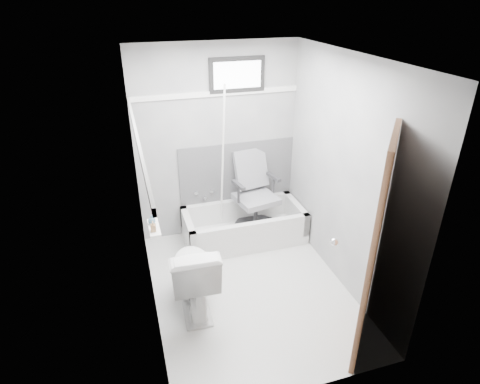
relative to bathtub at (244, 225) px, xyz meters
name	(u,v)px	position (x,y,z in m)	size (l,w,h in m)	color
floor	(249,288)	(-0.23, -0.93, -0.21)	(2.60, 2.60, 0.00)	white
ceiling	(253,57)	(-0.23, -0.93, 2.19)	(2.60, 2.60, 0.00)	silver
wall_back	(217,144)	(-0.23, 0.37, 0.99)	(2.00, 0.02, 2.40)	slate
wall_front	(312,272)	(-0.23, -2.23, 0.99)	(2.00, 0.02, 2.40)	slate
wall_left	(144,204)	(-1.23, -0.93, 0.99)	(0.02, 2.60, 2.40)	slate
wall_right	(344,176)	(0.77, -0.93, 0.99)	(0.02, 2.60, 2.40)	slate
bathtub	(244,225)	(0.00, 0.00, 0.00)	(1.50, 0.70, 0.42)	silver
office_chair	(256,193)	(0.17, 0.05, 0.40)	(0.57, 0.57, 0.99)	slate
toilet	(193,274)	(-0.85, -1.03, 0.19)	(0.46, 0.82, 0.81)	white
door	(425,267)	(0.75, -2.21, 0.79)	(0.78, 0.78, 2.00)	brown
window	(237,75)	(0.02, 0.36, 1.81)	(0.66, 0.04, 0.40)	black
backerboard	(237,172)	(0.02, 0.36, 0.59)	(1.50, 0.02, 0.78)	#4C4C4F
trim_back	(216,94)	(-0.23, 0.36, 1.61)	(2.00, 0.02, 0.06)	white
trim_left	(137,137)	(-1.22, -0.93, 1.61)	(0.02, 2.60, 0.06)	white
pole	(223,163)	(-0.23, 0.13, 0.84)	(0.02, 0.02, 1.95)	white
shelf	(154,228)	(-1.16, -0.86, 0.69)	(0.10, 0.32, 0.03)	white
soap_bottle_a	(153,226)	(-1.17, -0.94, 0.76)	(0.05, 0.05, 0.10)	#9A744D
soap_bottle_b	(152,219)	(-1.17, -0.80, 0.75)	(0.07, 0.07, 0.09)	#466A80
faucet	(204,194)	(-0.43, 0.34, 0.34)	(0.26, 0.10, 0.16)	silver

